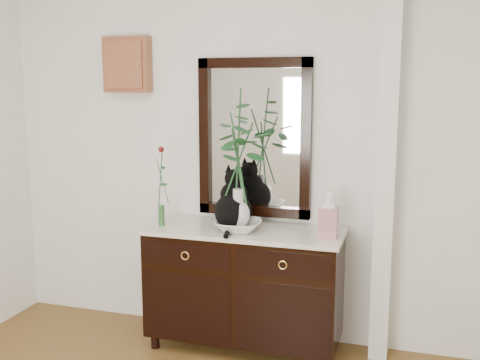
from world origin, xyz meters
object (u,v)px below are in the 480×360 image
(sideboard, at_px, (244,282))
(cat, at_px, (233,199))
(lotus_bowl, at_px, (238,226))
(ginger_jar, at_px, (329,213))

(sideboard, relative_size, cat, 3.29)
(lotus_bowl, bearing_deg, sideboard, 75.45)
(sideboard, height_order, cat, cat)
(lotus_bowl, relative_size, ginger_jar, 0.98)
(lotus_bowl, xyz_separation_m, ginger_jar, (0.59, 0.03, 0.12))
(sideboard, bearing_deg, cat, -169.44)
(cat, height_order, ginger_jar, cat)
(lotus_bowl, distance_m, ginger_jar, 0.60)
(sideboard, bearing_deg, lotus_bowl, -104.55)
(lotus_bowl, bearing_deg, cat, 132.20)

